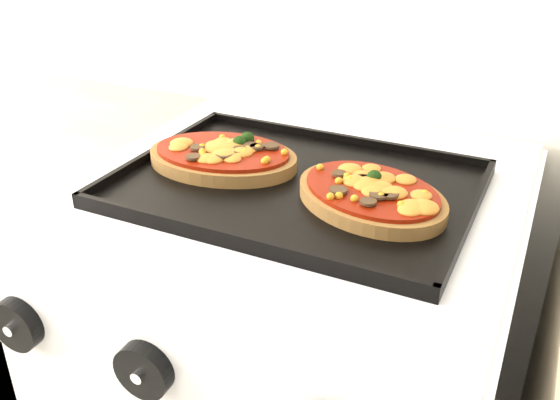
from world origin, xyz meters
The scene contains 6 objects.
control_panel centered at (-0.04, 1.39, 0.85)m, with size 0.60×0.02×0.09m, color white.
knob_left centered at (-0.22, 1.37, 0.85)m, with size 0.06×0.06×0.02m, color black.
knob_center centered at (-0.06, 1.37, 0.85)m, with size 0.06×0.06×0.02m, color black.
baking_tray centered at (-0.04, 1.69, 0.92)m, with size 0.46×0.34×0.02m, color black.
pizza_left centered at (-0.15, 1.70, 0.94)m, with size 0.21×0.15×0.03m, color brown, non-canonical shape.
pizza_right centered at (0.07, 1.67, 0.93)m, with size 0.20×0.15×0.03m, color brown, non-canonical shape.
Camera 1 is at (0.26, 1.01, 1.28)m, focal length 40.00 mm.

